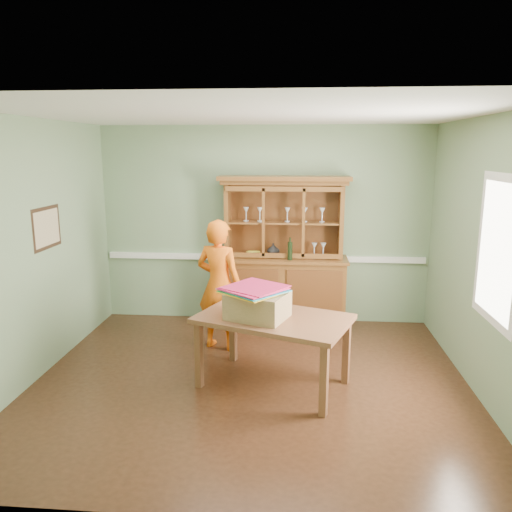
# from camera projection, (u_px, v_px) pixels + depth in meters

# --- Properties ---
(floor) EXTENTS (4.50, 4.50, 0.00)m
(floor) POSITION_uv_depth(u_px,v_px,m) (251.00, 381.00, 5.22)
(floor) COLOR #482817
(floor) RESTS_ON ground
(ceiling) EXTENTS (4.50, 4.50, 0.00)m
(ceiling) POSITION_uv_depth(u_px,v_px,m) (250.00, 114.00, 4.65)
(ceiling) COLOR white
(ceiling) RESTS_ON wall_back
(wall_back) EXTENTS (4.50, 0.00, 4.50)m
(wall_back) POSITION_uv_depth(u_px,v_px,m) (264.00, 225.00, 6.89)
(wall_back) COLOR gray
(wall_back) RESTS_ON floor
(wall_left) EXTENTS (0.00, 4.00, 4.00)m
(wall_left) POSITION_uv_depth(u_px,v_px,m) (33.00, 252.00, 5.12)
(wall_left) COLOR gray
(wall_left) RESTS_ON floor
(wall_right) EXTENTS (0.00, 4.00, 4.00)m
(wall_right) POSITION_uv_depth(u_px,v_px,m) (485.00, 259.00, 4.75)
(wall_right) COLOR gray
(wall_right) RESTS_ON floor
(wall_front) EXTENTS (4.50, 0.00, 4.50)m
(wall_front) POSITION_uv_depth(u_px,v_px,m) (219.00, 324.00, 2.99)
(wall_front) COLOR gray
(wall_front) RESTS_ON floor
(chair_rail) EXTENTS (4.41, 0.05, 0.08)m
(chair_rail) POSITION_uv_depth(u_px,v_px,m) (264.00, 258.00, 6.96)
(chair_rail) COLOR white
(chair_rail) RESTS_ON wall_back
(framed_map) EXTENTS (0.03, 0.60, 0.46)m
(framed_map) POSITION_uv_depth(u_px,v_px,m) (47.00, 228.00, 5.37)
(framed_map) COLOR #342114
(framed_map) RESTS_ON wall_left
(window_panel) EXTENTS (0.03, 0.96, 1.36)m
(window_panel) POSITION_uv_depth(u_px,v_px,m) (496.00, 250.00, 4.43)
(window_panel) COLOR white
(window_panel) RESTS_ON wall_right
(china_hutch) EXTENTS (1.73, 0.57, 2.04)m
(china_hutch) POSITION_uv_depth(u_px,v_px,m) (283.00, 274.00, 6.77)
(china_hutch) COLOR brown
(china_hutch) RESTS_ON floor
(dining_table) EXTENTS (1.70, 1.36, 0.74)m
(dining_table) POSITION_uv_depth(u_px,v_px,m) (273.00, 325.00, 5.01)
(dining_table) COLOR brown
(dining_table) RESTS_ON floor
(cardboard_box) EXTENTS (0.68, 0.61, 0.26)m
(cardboard_box) POSITION_uv_depth(u_px,v_px,m) (258.00, 305.00, 4.93)
(cardboard_box) COLOR #A38054
(cardboard_box) RESTS_ON dining_table
(kite_stack) EXTENTS (0.72, 0.72, 0.05)m
(kite_stack) POSITION_uv_depth(u_px,v_px,m) (253.00, 289.00, 4.92)
(kite_stack) COLOR #F4A51E
(kite_stack) RESTS_ON cardboard_box
(person) EXTENTS (0.67, 0.55, 1.58)m
(person) POSITION_uv_depth(u_px,v_px,m) (219.00, 285.00, 5.96)
(person) COLOR orange
(person) RESTS_ON floor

